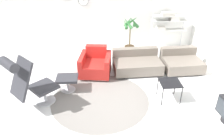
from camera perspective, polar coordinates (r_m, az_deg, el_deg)
The scene contains 11 objects.
ground_plane at distance 5.26m, azimuth -3.46°, elevation -6.48°, with size 12.00×12.00×0.00m, color white.
wall_back at distance 7.33m, azimuth -4.17°, elevation 15.82°, with size 12.00×0.09×2.80m.
round_rug at distance 5.10m, azimuth -3.08°, elevation -7.68°, with size 2.25×2.25×0.01m.
lounge_chair at distance 4.77m, azimuth -21.37°, elevation -2.27°, with size 1.05×1.03×1.26m.
ottoman at distance 5.38m, azimuth -11.62°, elevation -2.64°, with size 0.51×0.44×0.36m.
armchair_red at distance 6.00m, azimuth -4.34°, elevation 1.30°, with size 0.92×0.94×0.73m.
couch_low at distance 6.22m, azimuth 6.46°, elevation 1.66°, with size 1.35×0.93×0.57m.
couch_second at distance 6.56m, azimuth 17.59°, elevation 1.89°, with size 1.09×0.92×0.57m.
side_table at distance 5.04m, azimuth 14.93°, elevation -3.56°, with size 0.46×0.46×0.46m.
potted_plant at distance 7.06m, azimuth 4.64°, elevation 7.59°, with size 0.53×0.56×1.35m.
shelf_unit at distance 7.56m, azimuth 14.58°, elevation 12.39°, with size 1.13×0.28×1.90m.
Camera 1 is at (0.02, -4.30, 3.02)m, focal length 35.00 mm.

